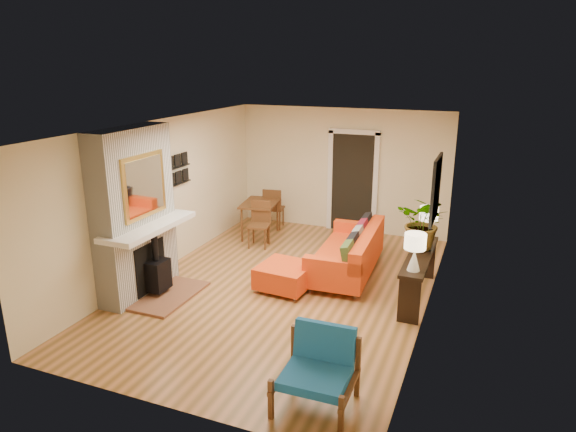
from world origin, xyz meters
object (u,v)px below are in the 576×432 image
blue_chair (319,364)px  lamp_far (428,219)px  dining_table (263,209)px  lamp_near (415,248)px  ottoman (285,275)px  sofa (351,253)px  houseplant (424,222)px  console_table (419,263)px

blue_chair → lamp_far: size_ratio=1.53×
dining_table → lamp_near: lamp_near is taller
ottoman → lamp_far: 2.50m
sofa → houseplant: houseplant is taller
sofa → lamp_near: size_ratio=4.08×
sofa → console_table: sofa is taller
blue_chair → dining_table: dining_table is taller
sofa → houseplant: size_ratio=2.59×
sofa → console_table: bearing=-24.7°
blue_chair → houseplant: size_ratio=0.97×
lamp_far → houseplant: 0.51m
console_table → houseplant: size_ratio=2.18×
dining_table → lamp_far: 3.59m
dining_table → lamp_near: 4.22m
lamp_near → houseplant: houseplant is taller
console_table → sofa: bearing=155.3°
console_table → lamp_far: bearing=90.0°
console_table → lamp_near: size_ratio=3.43×
sofa → dining_table: size_ratio=1.30×
lamp_far → houseplant: bearing=-91.1°
dining_table → console_table: dining_table is taller
dining_table → console_table: bearing=-27.4°
sofa → lamp_near: (1.21, -1.22, 0.69)m
dining_table → lamp_far: size_ratio=3.15×
ottoman → dining_table: dining_table is taller
blue_chair → console_table: (0.61, 2.94, 0.13)m
blue_chair → lamp_far: lamp_far is taller
ottoman → console_table: 2.09m
blue_chair → lamp_near: lamp_near is taller
console_table → lamp_far: (0.00, 0.77, 0.49)m
sofa → ottoman: sofa is taller
ottoman → blue_chair: blue_chair is taller
blue_chair → houseplant: bearing=79.4°
lamp_far → dining_table: bearing=163.7°
sofa → blue_chair: 3.54m
sofa → lamp_far: size_ratio=4.08×
blue_chair → dining_table: 5.48m
blue_chair → ottoman: bearing=119.5°
dining_table → lamp_far: bearing=-16.3°
ottoman → lamp_far: size_ratio=1.60×
ottoman → lamp_far: bearing=31.1°
dining_table → lamp_near: size_ratio=3.15×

